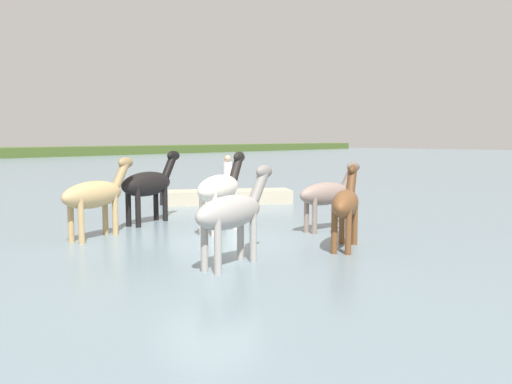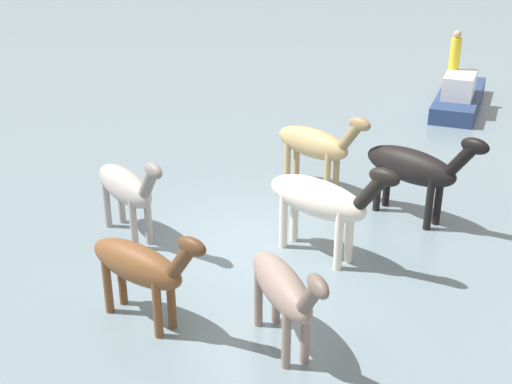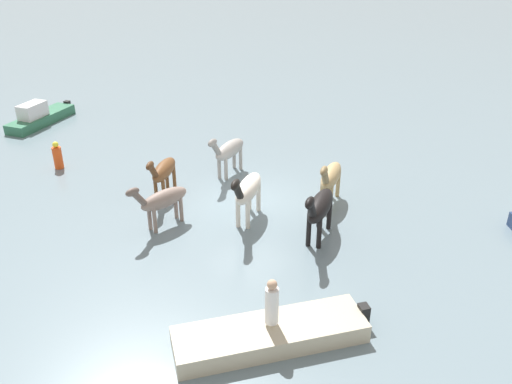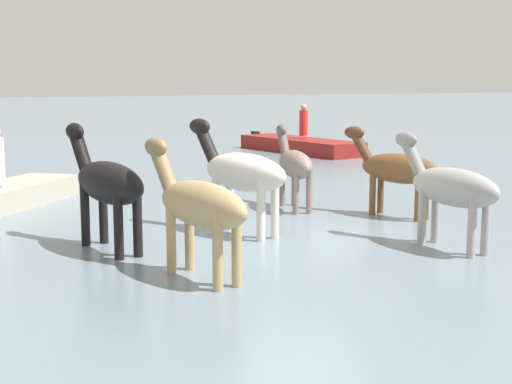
{
  "view_description": "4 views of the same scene",
  "coord_description": "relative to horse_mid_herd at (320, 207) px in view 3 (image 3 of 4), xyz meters",
  "views": [
    {
      "loc": [
        -8.31,
        -9.09,
        2.43
      ],
      "look_at": [
        0.82,
        -0.7,
        1.14
      ],
      "focal_mm": 36.82,
      "sensor_mm": 36.0,
      "label": 1
    },
    {
      "loc": [
        9.64,
        -5.3,
        5.93
      ],
      "look_at": [
        -0.43,
        0.08,
        0.85
      ],
      "focal_mm": 45.91,
      "sensor_mm": 36.0,
      "label": 2
    },
    {
      "loc": [
        13.01,
        10.24,
        8.95
      ],
      "look_at": [
        0.87,
        0.94,
        1.1
      ],
      "focal_mm": 37.15,
      "sensor_mm": 36.0,
      "label": 3
    },
    {
      "loc": [
        -11.47,
        5.14,
        2.82
      ],
      "look_at": [
        -0.69,
        1.0,
        1.02
      ],
      "focal_mm": 52.02,
      "sensor_mm": 36.0,
      "label": 4
    }
  ],
  "objects": [
    {
      "name": "horse_mid_herd",
      "position": [
        0.0,
        0.0,
        0.0
      ],
      "size": [
        2.61,
        1.14,
        2.03
      ],
      "rotation": [
        0.0,
        0.0,
        0.28
      ],
      "color": "black",
      "rests_on": "ground_plane"
    },
    {
      "name": "horse_gray_outer",
      "position": [
        2.42,
        -4.41,
        -0.15
      ],
      "size": [
        2.28,
        0.74,
        1.76
      ],
      "rotation": [
        0.0,
        0.0,
        -0.13
      ],
      "color": "gray",
      "rests_on": "ground_plane"
    },
    {
      "name": "horse_dun_straggler",
      "position": [
        0.43,
        -2.48,
        0.0
      ],
      "size": [
        2.59,
        1.32,
        2.04
      ],
      "rotation": [
        0.0,
        0.0,
        0.36
      ],
      "color": "silver",
      "rests_on": "ground_plane"
    },
    {
      "name": "ground_plane",
      "position": [
        -0.52,
        -3.13,
        -1.12
      ],
      "size": [
        197.92,
        197.92,
        0.0
      ],
      "primitive_type": "plane",
      "color": "slate"
    },
    {
      "name": "horse_pinto_flank",
      "position": [
        -1.93,
        -5.27,
        -0.09
      ],
      "size": [
        2.43,
        0.84,
        1.87
      ],
      "rotation": [
        0.0,
        0.0,
        0.16
      ],
      "color": "#9E9993",
      "rests_on": "ground_plane"
    },
    {
      "name": "boat_motor_center",
      "position": [
        4.66,
        1.57,
        -0.95
      ],
      "size": [
        4.43,
        3.8,
        0.74
      ],
      "rotation": [
        0.0,
        0.0,
        5.63
      ],
      "color": "#B7AD93",
      "rests_on": "ground_plane"
    },
    {
      "name": "horse_dark_mare",
      "position": [
        0.88,
        -5.98,
        -0.13
      ],
      "size": [
        2.23,
        1.3,
        1.79
      ],
      "rotation": [
        0.0,
        0.0,
        0.44
      ],
      "color": "brown",
      "rests_on": "ground_plane"
    },
    {
      "name": "horse_rear_stallion",
      "position": [
        -2.21,
        -0.9,
        -0.06
      ],
      "size": [
        2.47,
        1.12,
        1.92
      ],
      "rotation": [
        0.0,
        0.0,
        0.3
      ],
      "color": "tan",
      "rests_on": "ground_plane"
    },
    {
      "name": "boat_launch_far",
      "position": [
        -0.74,
        -16.44,
        -0.82
      ],
      "size": [
        4.07,
        2.13,
        1.31
      ],
      "rotation": [
        0.0,
        0.0,
        0.29
      ],
      "color": "#2D6B4C",
      "rests_on": "ground_plane"
    },
    {
      "name": "person_watcher_seated",
      "position": [
        4.62,
        1.54,
        0.02
      ],
      "size": [
        0.32,
        0.32,
        1.19
      ],
      "color": "silver",
      "rests_on": "boat_motor_center"
    },
    {
      "name": "buoy_channel_marker",
      "position": [
        1.8,
        -11.15,
        -0.61
      ],
      "size": [
        0.36,
        0.36,
        1.14
      ],
      "color": "#E54C19",
      "rests_on": "ground_plane"
    }
  ]
}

